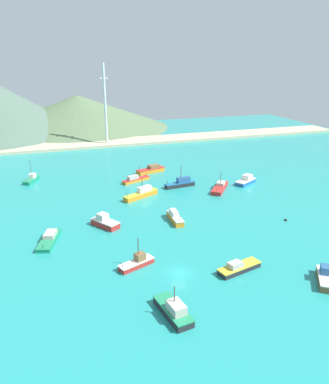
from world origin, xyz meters
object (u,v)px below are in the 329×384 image
(fishing_boat_12, at_px, (49,239))
(fishing_boat_13, at_px, (239,267))
(buoy_0, at_px, (286,220))
(radio_tower, at_px, (105,105))
(fishing_boat_4, at_px, (246,181))
(fishing_boat_2, at_px, (220,187))
(fishing_boat_3, at_px, (181,183))
(fishing_boat_5, at_px, (326,277))
(fishing_boat_8, at_px, (142,194))
(fishing_boat_9, at_px, (31,179))
(fishing_boat_7, at_px, (151,170))
(fishing_boat_11, at_px, (105,222))
(fishing_boat_10, at_px, (175,217))
(fishing_boat_0, at_px, (135,179))
(fishing_boat_1, at_px, (174,310))
(fishing_boat_6, at_px, (137,262))

(fishing_boat_12, relative_size, fishing_boat_13, 1.13)
(buoy_0, distance_m, radio_tower, 99.13)
(fishing_boat_4, relative_size, fishing_boat_13, 0.92)
(fishing_boat_2, relative_size, fishing_boat_3, 1.09)
(fishing_boat_5, height_order, buoy_0, fishing_boat_5)
(fishing_boat_8, relative_size, fishing_boat_12, 1.07)
(fishing_boat_3, height_order, fishing_boat_5, fishing_boat_3)
(fishing_boat_9, bearing_deg, buoy_0, -41.21)
(fishing_boat_7, distance_m, fishing_boat_11, 43.83)
(fishing_boat_3, bearing_deg, radio_tower, 99.89)
(fishing_boat_8, height_order, fishing_boat_9, fishing_boat_9)
(fishing_boat_8, bearing_deg, fishing_boat_5, -69.11)
(fishing_boat_11, distance_m, radio_tower, 86.67)
(fishing_boat_2, bearing_deg, fishing_boat_10, -140.08)
(fishing_boat_0, distance_m, fishing_boat_10, 32.03)
(fishing_boat_11, distance_m, buoy_0, 42.58)
(fishing_boat_8, relative_size, radio_tower, 0.31)
(fishing_boat_1, distance_m, fishing_boat_9, 77.26)
(fishing_boat_1, distance_m, fishing_boat_4, 66.92)
(fishing_boat_1, distance_m, fishing_boat_12, 34.95)
(buoy_0, bearing_deg, fishing_boat_5, -110.79)
(fishing_boat_12, xyz_separation_m, fishing_boat_13, (32.03, -22.67, 0.06))
(fishing_boat_3, height_order, fishing_boat_9, fishing_boat_9)
(fishing_boat_5, bearing_deg, fishing_boat_3, 95.87)
(fishing_boat_9, xyz_separation_m, fishing_boat_10, (32.33, -42.08, 0.10))
(fishing_boat_7, distance_m, buoy_0, 51.92)
(fishing_boat_10, relative_size, buoy_0, 10.80)
(fishing_boat_1, height_order, radio_tower, radio_tower)
(fishing_boat_5, bearing_deg, radio_tower, 98.02)
(fishing_boat_2, distance_m, fishing_boat_11, 39.13)
(fishing_boat_11, bearing_deg, fishing_boat_6, -82.30)
(fishing_boat_8, bearing_deg, radio_tower, 87.87)
(fishing_boat_2, bearing_deg, fishing_boat_0, 145.06)
(fishing_boat_2, distance_m, fishing_boat_4, 10.51)
(fishing_boat_11, bearing_deg, fishing_boat_10, -8.02)
(fishing_boat_4, bearing_deg, fishing_boat_8, -177.35)
(fishing_boat_5, distance_m, fishing_boat_6, 33.20)
(fishing_boat_8, xyz_separation_m, buoy_0, (28.35, -26.11, -0.94))
(fishing_boat_5, xyz_separation_m, fishing_boat_8, (-19.18, 50.25, 0.15))
(fishing_boat_0, xyz_separation_m, fishing_boat_12, (-27.03, -33.73, -0.12))
(fishing_boat_8, height_order, fishing_boat_12, fishing_boat_8)
(fishing_boat_9, relative_size, fishing_boat_13, 0.85)
(fishing_boat_12, bearing_deg, fishing_boat_8, 37.85)
(fishing_boat_2, distance_m, radio_tower, 74.15)
(fishing_boat_10, height_order, radio_tower, radio_tower)
(fishing_boat_1, relative_size, fishing_boat_8, 0.78)
(fishing_boat_3, xyz_separation_m, fishing_boat_11, (-26.42, -20.72, -0.04))
(fishing_boat_8, bearing_deg, fishing_boat_9, 140.26)
(fishing_boat_5, height_order, radio_tower, radio_tower)
(fishing_boat_9, distance_m, fishing_boat_10, 53.06)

